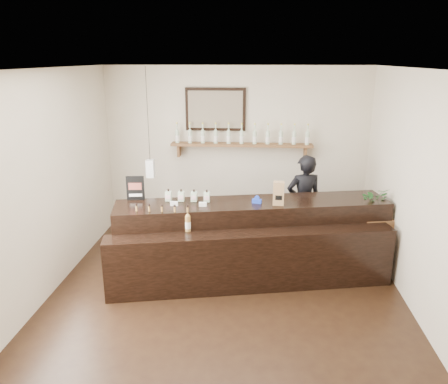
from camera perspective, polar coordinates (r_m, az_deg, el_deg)
ground at (r=5.75m, az=0.23°, el=-13.33°), size 5.00×5.00×0.00m
room_shell at (r=5.10m, az=0.25°, el=3.38°), size 5.00×5.00×5.00m
back_wall_decor at (r=7.43m, az=0.35°, el=8.18°), size 2.66×0.96×1.69m
counter at (r=6.02m, az=3.63°, el=-6.68°), size 3.78×1.71×1.21m
promo_sign at (r=6.08m, az=-11.50°, el=0.49°), size 0.24×0.05×0.34m
paper_bag at (r=5.82m, az=7.15°, el=-0.17°), size 0.15×0.12×0.32m
tape_dispenser at (r=5.88m, az=4.32°, el=-1.09°), size 0.13×0.08×0.11m
side_cabinet at (r=6.64m, az=18.44°, el=-6.06°), size 0.51×0.62×0.80m
potted_plant at (r=6.44m, az=18.94°, el=-1.14°), size 0.44×0.41×0.40m
shopkeeper at (r=6.86m, az=10.39°, el=-0.61°), size 0.71×0.56×1.72m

